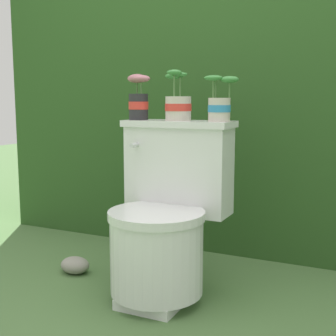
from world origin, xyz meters
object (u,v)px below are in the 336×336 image
(potted_plant_midleft, at_px, (178,103))
(toilet, at_px, (165,220))
(garden_stone, at_px, (75,265))
(potted_plant_left, at_px, (139,99))
(potted_plant_middle, at_px, (220,104))

(potted_plant_midleft, bearing_deg, toilet, -89.16)
(garden_stone, bearing_deg, toilet, -3.80)
(potted_plant_left, xyz_separation_m, potted_plant_middle, (0.41, -0.01, -0.02))
(toilet, distance_m, potted_plant_midleft, 0.54)
(toilet, height_order, potted_plant_left, potted_plant_left)
(toilet, height_order, potted_plant_middle, potted_plant_middle)
(potted_plant_midleft, xyz_separation_m, garden_stone, (-0.53, -0.10, -0.83))
(potted_plant_left, distance_m, garden_stone, 0.91)
(potted_plant_midleft, xyz_separation_m, potted_plant_middle, (0.21, -0.01, -0.00))
(toilet, xyz_separation_m, garden_stone, (-0.53, 0.04, -0.31))
(toilet, height_order, garden_stone, toilet)
(potted_plant_middle, distance_m, garden_stone, 1.11)
(potted_plant_middle, bearing_deg, potted_plant_left, 179.06)
(potted_plant_left, bearing_deg, potted_plant_middle, -0.94)
(potted_plant_midleft, relative_size, garden_stone, 1.50)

